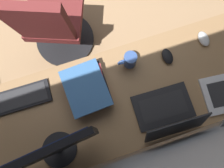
# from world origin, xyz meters

# --- Properties ---
(desk) EXTENTS (2.11, 0.64, 0.73)m
(desk) POSITION_xyz_m (0.18, 1.65, 0.66)
(desk) COLOR #936D47
(desk) RESTS_ON ground
(drawer_pedestal) EXTENTS (0.40, 0.51, 0.69)m
(drawer_pedestal) POSITION_xyz_m (0.65, 1.68, 0.35)
(drawer_pedestal) COLOR #936D47
(drawer_pedestal) RESTS_ON ground
(monitor_primary) EXTENTS (0.50, 0.20, 0.45)m
(monitor_primary) POSITION_xyz_m (0.57, 1.82, 0.99)
(monitor_primary) COLOR black
(monitor_primary) RESTS_ON desk
(laptop_left) EXTENTS (0.35, 0.29, 0.22)m
(laptop_left) POSITION_xyz_m (-0.08, 1.84, 0.78)
(laptop_left) COLOR black
(laptop_left) RESTS_ON desk
(keyboard_main) EXTENTS (0.42, 0.15, 0.02)m
(keyboard_main) POSITION_xyz_m (0.74, 1.46, 0.74)
(keyboard_main) COLOR black
(keyboard_main) RESTS_ON desk
(mouse_main) EXTENTS (0.06, 0.10, 0.03)m
(mouse_main) POSITION_xyz_m (-0.48, 1.46, 0.75)
(mouse_main) COLOR silver
(mouse_main) RESTS_ON desk
(mouse_spare) EXTENTS (0.06, 0.10, 0.03)m
(mouse_spare) POSITION_xyz_m (-0.22, 1.50, 0.75)
(mouse_spare) COLOR black
(mouse_spare) RESTS_ON desk
(book_stack_near) EXTENTS (0.25, 0.30, 0.10)m
(book_stack_near) POSITION_xyz_m (0.31, 1.55, 0.78)
(book_stack_near) COLOR #B2383D
(book_stack_near) RESTS_ON desk
(coffee_mug) EXTENTS (0.12, 0.08, 0.11)m
(coffee_mug) POSITION_xyz_m (0.02, 1.46, 0.78)
(coffee_mug) COLOR #335193
(coffee_mug) RESTS_ON desk
(office_chair) EXTENTS (0.57, 0.61, 0.97)m
(office_chair) POSITION_xyz_m (0.43, 0.90, 0.46)
(office_chair) COLOR maroon
(office_chair) RESTS_ON ground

